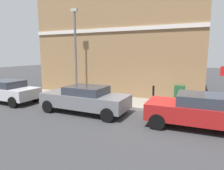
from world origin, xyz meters
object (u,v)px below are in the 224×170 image
object	(u,v)px
car_red	(200,110)
utility_cabinet	(179,96)
lamppost	(76,49)
car_silver	(7,91)
car_grey	(85,99)
bollard_near_cabinet	(153,94)

from	to	relation	value
car_red	utility_cabinet	xyz separation A→B (m)	(2.69, 1.00, -0.05)
car_red	lamppost	bearing A→B (deg)	-19.75
car_silver	car_red	bearing A→B (deg)	-178.79
car_red	lamppost	distance (m)	8.51
car_red	car_grey	size ratio (longest dim) A/B	0.93
car_grey	utility_cabinet	world-z (taller)	car_grey
utility_cabinet	lamppost	distance (m)	7.14
bollard_near_cabinet	lamppost	xyz separation A→B (m)	(-0.07, 5.20, 2.60)
car_red	bollard_near_cabinet	world-z (taller)	car_red
car_red	bollard_near_cabinet	xyz separation A→B (m)	(2.79, 2.44, -0.03)
utility_cabinet	bollard_near_cabinet	bearing A→B (deg)	86.03
car_red	car_silver	xyz separation A→B (m)	(0.02, 10.98, -0.00)
car_silver	car_grey	bearing A→B (deg)	-178.51
car_red	bollard_near_cabinet	size ratio (longest dim) A/B	4.05
car_grey	bollard_near_cabinet	xyz separation A→B (m)	(2.75, -2.92, -0.02)
car_silver	utility_cabinet	distance (m)	10.33
car_silver	lamppost	world-z (taller)	lamppost
car_grey	bollard_near_cabinet	size ratio (longest dim) A/B	4.36
car_red	car_silver	bearing A→B (deg)	-0.30
car_grey	utility_cabinet	xyz separation A→B (m)	(2.65, -4.36, -0.05)
car_silver	bollard_near_cabinet	bearing A→B (deg)	-160.74
utility_cabinet	bollard_near_cabinet	size ratio (longest dim) A/B	1.11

